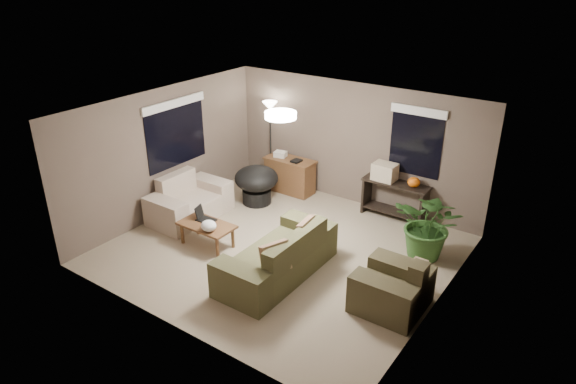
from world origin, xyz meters
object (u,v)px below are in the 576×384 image
Objects in this scene: armchair at (393,289)px; floor_lamp at (270,116)px; loveseat at (189,203)px; main_sofa at (280,259)px; coffee_table at (207,227)px; console_table at (395,197)px; desk at (290,175)px; cat_scratching_post at (418,277)px; papasan_chair at (257,182)px; houseplant at (429,232)px.

floor_lamp is (-4.10, 2.55, 1.30)m from armchair.
loveseat is at bearing 175.26° from armchair.
main_sofa is 2.20× the size of coffee_table.
loveseat is 2.57m from floor_lamp.
main_sofa is 1.84m from armchair.
coffee_table is at bearing -128.15° from console_table.
loveseat is at bearing 166.33° from main_sofa.
coffee_table is at bearing -87.46° from desk.
main_sofa is at bearing -1.37° from coffee_table.
desk is 2.20× the size of cat_scratching_post.
cat_scratching_post is at bearing 77.83° from armchair.
floor_lamp reaches higher than desk.
coffee_table is (-1.61, 0.04, 0.06)m from main_sofa.
main_sofa is 3.27m from desk.
floor_lamp is (-2.28, 2.82, 1.30)m from main_sofa.
console_table is 1.14× the size of papasan_chair.
main_sofa is at bearing -13.67° from loveseat.
houseplant is (3.46, -0.89, 0.11)m from desk.
floor_lamp is at bearing 166.84° from houseplant.
console_table is 3.15m from floor_lamp.
coffee_table is at bearing 178.63° from main_sofa.
houseplant reaches higher than console_table.
coffee_table is 1.91m from papasan_chair.
papasan_chair is at bearing -71.04° from floor_lamp.
coffee_table is 2.00× the size of cat_scratching_post.
floor_lamp reaches higher than loveseat.
papasan_chair is at bearing -105.29° from desk.
armchair reaches higher than console_table.
floor_lamp is at bearing -178.27° from console_table.
armchair is at bearing -4.74° from loveseat.
houseplant reaches higher than armchair.
console_table is 2.80m from papasan_chair.
floor_lamp is 3.82× the size of cat_scratching_post.
floor_lamp is at bearing 103.54° from coffee_table.
desk is 0.90m from papasan_chair.
desk is at bearing 66.28° from loveseat.
floor_lamp reaches higher than console_table.
floor_lamp is at bearing 155.58° from cat_scratching_post.
desk is 0.88× the size of houseplant.
cat_scratching_post is (1.96, 0.90, -0.08)m from main_sofa.
console_table is (-1.17, 2.64, 0.14)m from armchair.
loveseat is 1.60× the size of armchair.
coffee_table is 0.80× the size of houseplant.
coffee_table is at bearing -176.04° from armchair.
main_sofa is at bearing -102.63° from console_table.
coffee_table is 0.88× the size of papasan_chair.
main_sofa is at bearing -44.26° from papasan_chair.
floor_lamp reaches higher than cat_scratching_post.
main_sofa and armchair have the same top height.
console_table is at bearing 1.73° from floor_lamp.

